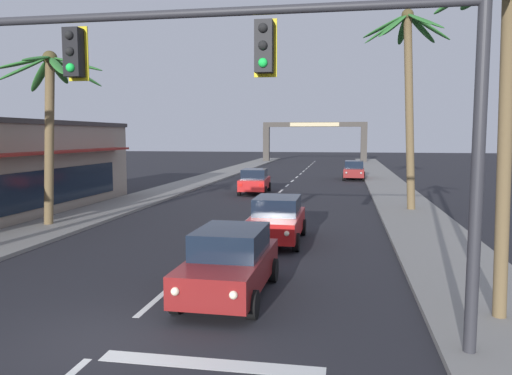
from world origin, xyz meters
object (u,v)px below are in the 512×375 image
palm_right_second (408,72)px  sedan_parked_nearest_kerb (354,170)px  palm_left_second (49,101)px  traffic_signal_mast (269,78)px  sedan_lead_at_stop_bar (230,262)px  town_gateway_arch (314,136)px  sedan_oncoming_far (255,181)px  sedan_third_in_queue (277,219)px  palm_right_nearest (509,52)px

palm_right_second → sedan_parked_nearest_kerb: bearing=96.8°
palm_left_second → traffic_signal_mast: bearing=-43.6°
traffic_signal_mast → sedan_lead_at_stop_bar: size_ratio=2.60×
town_gateway_arch → palm_left_second: bearing=-98.1°
town_gateway_arch → sedan_lead_at_stop_bar: bearing=-88.5°
sedan_oncoming_far → sedan_parked_nearest_kerb: 14.00m
traffic_signal_mast → sedan_third_in_queue: traffic_signal_mast is taller
palm_right_second → palm_right_nearest: bearing=-89.6°
town_gateway_arch → sedan_parked_nearest_kerb: bearing=-79.6°
palm_right_nearest → town_gateway_arch: bearing=96.9°
palm_right_second → sedan_oncoming_far: bearing=143.9°
palm_left_second → palm_right_nearest: palm_right_nearest is taller
palm_right_second → sedan_third_in_queue: bearing=-122.9°
sedan_lead_at_stop_bar → palm_right_nearest: (5.97, -0.77, 4.80)m
palm_right_second → town_gateway_arch: palm_right_second is taller
sedan_lead_at_stop_bar → sedan_oncoming_far: (-3.29, 21.76, 0.00)m
palm_left_second → palm_right_nearest: (15.54, -8.47, 0.26)m
sedan_oncoming_far → palm_left_second: (-6.28, -14.07, 4.54)m
traffic_signal_mast → sedan_lead_at_stop_bar: bearing=116.6°
sedan_third_in_queue → palm_left_second: palm_left_second is taller
sedan_lead_at_stop_bar → sedan_parked_nearest_kerb: (3.62, 33.94, 0.00)m
sedan_lead_at_stop_bar → palm_right_nearest: bearing=-7.4°
palm_left_second → palm_right_second: (15.42, 7.39, 1.78)m
sedan_oncoming_far → sedan_lead_at_stop_bar: bearing=-81.4°
traffic_signal_mast → palm_right_nearest: size_ratio=1.52×
sedan_parked_nearest_kerb → palm_right_second: (2.23, -18.86, 6.32)m
traffic_signal_mast → palm_right_nearest: bearing=23.0°
sedan_oncoming_far → sedan_parked_nearest_kerb: same height
sedan_third_in_queue → palm_right_nearest: size_ratio=0.58×
traffic_signal_mast → sedan_lead_at_stop_bar: (-1.37, 2.73, -4.14)m
traffic_signal_mast → palm_left_second: palm_left_second is taller
sedan_oncoming_far → palm_right_nearest: size_ratio=0.59×
palm_left_second → sedan_lead_at_stop_bar: bearing=-38.8°
sedan_lead_at_stop_bar → town_gateway_arch: town_gateway_arch is taller
sedan_third_in_queue → sedan_parked_nearest_kerb: size_ratio=0.99×
palm_right_nearest → sedan_lead_at_stop_bar: bearing=172.6°
sedan_third_in_queue → palm_right_second: size_ratio=0.43×
traffic_signal_mast → sedan_oncoming_far: 25.27m
sedan_oncoming_far → sedan_parked_nearest_kerb: (6.91, 12.18, 0.00)m
traffic_signal_mast → sedan_lead_at_stop_bar: traffic_signal_mast is taller
sedan_third_in_queue → sedan_parked_nearest_kerb: same height
sedan_third_in_queue → town_gateway_arch: (-1.99, 56.35, 3.06)m
palm_left_second → sedan_parked_nearest_kerb: bearing=63.3°
palm_right_second → town_gateway_arch: bearing=99.0°
sedan_third_in_queue → town_gateway_arch: bearing=92.0°
palm_right_nearest → palm_right_second: size_ratio=0.74×
palm_right_nearest → town_gateway_arch: 64.11m
sedan_third_in_queue → palm_right_nearest: 10.39m
sedan_oncoming_far → palm_right_second: 12.96m
sedan_third_in_queue → sedan_oncoming_far: size_ratio=0.98×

